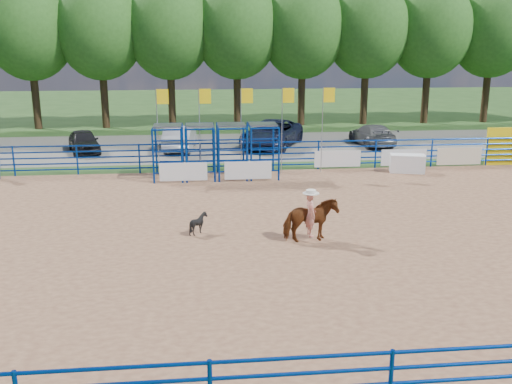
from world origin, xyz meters
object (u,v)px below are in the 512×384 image
car_c (272,134)px  car_a (84,141)px  announcer_table (407,163)px  car_b (180,137)px  car_d (372,135)px  horse_and_rider (310,216)px  calf (198,223)px

car_c → car_a: bearing=-152.0°
announcer_table → car_b: bearing=147.4°
car_b → car_d: 12.01m
horse_and_rider → car_b: bearing=105.4°
car_c → horse_and_rider: bearing=-68.5°
car_b → car_c: 5.65m
horse_and_rider → car_c: bearing=86.8°
car_b → announcer_table: bearing=152.6°
horse_and_rider → car_c: size_ratio=0.42×
announcer_table → car_a: size_ratio=0.43×
car_b → car_d: car_b is taller
horse_and_rider → car_a: horse_and_rider is taller
car_a → car_c: 11.26m
calf → car_a: size_ratio=0.19×
horse_and_rider → car_a: bearing=121.7°
car_b → car_d: bearing=-173.0°
calf → car_d: 19.46m
car_a → car_c: bearing=-13.9°
car_c → calf: bearing=-81.3°
calf → car_d: car_d is taller
calf → car_b: (-1.03, 15.69, 0.38)m
horse_and_rider → car_d: 18.74m
announcer_table → horse_and_rider: (-6.80, -9.53, 0.42)m
car_a → calf: bearing=-83.9°
car_a → car_b: bearing=-14.6°
car_d → horse_and_rider: bearing=62.5°
car_b → car_d: (12.01, 0.37, -0.09)m
car_d → car_b: bearing=-2.6°
car_a → car_d: size_ratio=0.85×
calf → car_a: (-6.63, 15.45, 0.28)m
car_b → car_d: size_ratio=1.01×
announcer_table → car_d: size_ratio=0.37×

